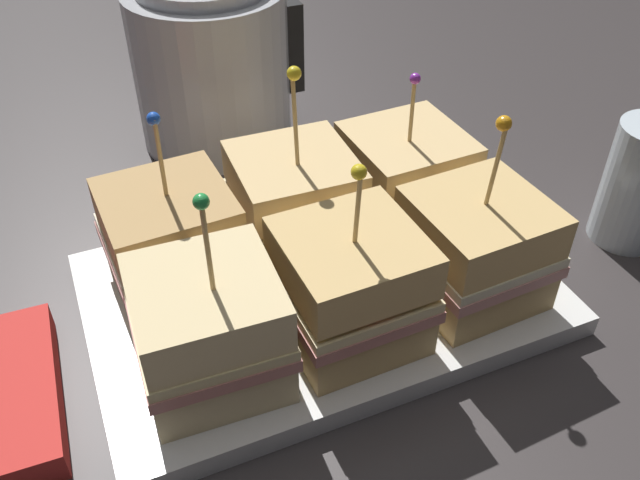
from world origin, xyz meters
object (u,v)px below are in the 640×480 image
(serving_platter, at_px, (320,293))
(sandwich_back_right, at_px, (405,178))
(drinking_glass, at_px, (640,184))
(sandwich_back_left, at_px, (171,240))
(kettle_steel, at_px, (209,64))
(sandwich_front_center, at_px, (351,287))
(sandwich_back_center, at_px, (292,206))
(sandwich_front_left, at_px, (209,329))
(sandwich_front_right, at_px, (476,248))

(serving_platter, xyz_separation_m, sandwich_back_right, (0.10, 0.05, 0.05))
(sandwich_back_right, xyz_separation_m, drinking_glass, (0.18, -0.08, -0.00))
(sandwich_back_left, distance_m, kettle_steel, 0.26)
(kettle_steel, xyz_separation_m, drinking_glass, (0.29, -0.31, -0.03))
(drinking_glass, bearing_deg, sandwich_front_center, -175.12)
(sandwich_front_center, height_order, kettle_steel, kettle_steel)
(sandwich_back_center, xyz_separation_m, drinking_glass, (0.29, -0.08, -0.01))
(sandwich_front_center, relative_size, sandwich_back_center, 0.89)
(sandwich_front_left, bearing_deg, serving_platter, 26.99)
(sandwich_back_center, relative_size, sandwich_back_right, 1.17)
(serving_platter, xyz_separation_m, sandwich_back_center, (-0.00, 0.05, 0.05))
(sandwich_front_left, bearing_deg, sandwich_back_right, 27.25)
(sandwich_front_left, bearing_deg, sandwich_back_center, 46.28)
(sandwich_front_left, distance_m, sandwich_back_left, 0.10)
(sandwich_front_left, distance_m, sandwich_front_right, 0.21)
(serving_platter, height_order, kettle_steel, kettle_steel)
(sandwich_back_right, bearing_deg, kettle_steel, 114.16)
(sandwich_front_center, bearing_deg, serving_platter, 90.10)
(kettle_steel, height_order, drinking_glass, kettle_steel)
(drinking_glass, bearing_deg, kettle_steel, 132.55)
(serving_platter, relative_size, drinking_glass, 3.22)
(serving_platter, distance_m, sandwich_back_center, 0.07)
(serving_platter, distance_m, sandwich_front_left, 0.12)
(sandwich_front_left, height_order, sandwich_back_center, sandwich_back_center)
(serving_platter, relative_size, sandwich_front_center, 2.42)
(sandwich_back_left, distance_m, drinking_glass, 0.40)
(sandwich_front_left, distance_m, sandwich_front_center, 0.10)
(sandwich_front_center, relative_size, sandwich_front_right, 0.96)
(sandwich_back_center, bearing_deg, sandwich_back_right, 0.76)
(sandwich_front_center, height_order, sandwich_back_left, sandwich_back_left)
(sandwich_front_center, bearing_deg, sandwich_back_center, 91.46)
(sandwich_back_right, bearing_deg, sandwich_front_right, -88.13)
(sandwich_front_left, height_order, sandwich_front_right, same)
(sandwich_back_right, bearing_deg, sandwich_back_left, -178.96)
(sandwich_front_right, height_order, sandwich_back_center, sandwich_back_center)
(sandwich_front_center, distance_m, sandwich_front_right, 0.10)
(sandwich_back_left, relative_size, drinking_glass, 1.36)
(sandwich_front_left, relative_size, sandwich_back_left, 1.02)
(sandwich_front_right, xyz_separation_m, sandwich_back_center, (-0.11, 0.10, 0.00))
(sandwich_front_left, height_order, drinking_glass, sandwich_front_left)
(sandwich_front_right, bearing_deg, sandwich_back_left, 154.23)
(kettle_steel, bearing_deg, sandwich_front_left, -106.38)
(drinking_glass, bearing_deg, sandwich_front_right, -173.27)
(sandwich_back_center, bearing_deg, drinking_glass, -15.66)
(sandwich_front_center, bearing_deg, sandwich_front_right, 1.66)
(serving_platter, xyz_separation_m, sandwich_front_center, (0.00, -0.05, 0.05))
(sandwich_front_right, bearing_deg, kettle_steel, 107.75)
(sandwich_back_center, height_order, drinking_glass, sandwich_back_center)
(sandwich_front_left, relative_size, drinking_glass, 1.38)
(kettle_steel, relative_size, drinking_glass, 1.73)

